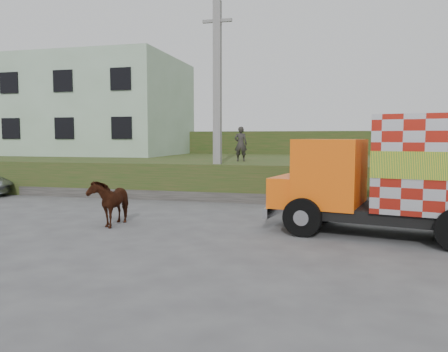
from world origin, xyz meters
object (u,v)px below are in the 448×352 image
(utility_pole, at_px, (217,100))
(pedestrian, at_px, (241,144))
(cow, at_px, (111,202))
(cargo_truck, at_px, (425,176))

(utility_pole, height_order, pedestrian, utility_pole)
(utility_pole, bearing_deg, cow, -107.24)
(cow, height_order, pedestrian, pedestrian)
(utility_pole, height_order, cargo_truck, utility_pole)
(cargo_truck, height_order, pedestrian, cargo_truck)
(utility_pole, distance_m, cargo_truck, 9.05)
(cargo_truck, bearing_deg, utility_pole, 153.99)
(utility_pole, xyz_separation_m, pedestrian, (0.52, 2.13, -1.79))
(cargo_truck, bearing_deg, cow, -165.91)
(utility_pole, relative_size, cow, 4.90)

